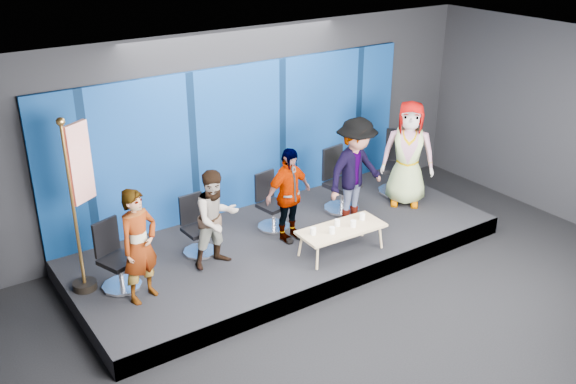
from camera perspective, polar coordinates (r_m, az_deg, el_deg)
name	(u,v)px	position (r m, az deg, el deg)	size (l,w,h in m)	color
ground	(387,327)	(9.14, 8.76, -11.74)	(10.00, 10.00, 0.00)	black
room_walls	(399,163)	(7.99, 9.83, 2.60)	(10.02, 8.02, 3.51)	black
riser	(285,245)	(10.71, -0.22, -4.74)	(7.00, 3.00, 0.30)	black
backdrop	(239,139)	(11.26, -4.38, 4.72)	(7.00, 0.08, 2.60)	#062551
chair_a	(117,266)	(9.47, -14.92, -6.41)	(0.73, 0.73, 1.02)	silver
panelist_a	(139,246)	(8.90, -13.07, -4.67)	(0.60, 0.39, 1.64)	black
chair_b	(198,235)	(10.15, -8.05, -3.78)	(0.56, 0.56, 0.95)	silver
panelist_b	(216,219)	(9.58, -6.41, -2.37)	(0.74, 0.58, 1.53)	black
chair_c	(271,210)	(10.82, -1.49, -1.63)	(0.63, 0.63, 0.97)	silver
panelist_c	(288,195)	(10.25, 0.04, -0.26)	(0.92, 0.38, 1.58)	black
chair_d	(340,190)	(11.49, 4.62, 0.18)	(0.74, 0.74, 1.15)	silver
panelist_d	(356,171)	(10.87, 6.03, 1.87)	(1.20, 0.69, 1.86)	black
chair_e	(397,173)	(12.34, 9.65, 1.70)	(0.95, 0.95, 1.19)	silver
panelist_e	(408,154)	(11.69, 10.62, 3.37)	(0.94, 0.61, 1.93)	black
coffee_table	(341,230)	(10.05, 4.77, -3.36)	(1.41, 0.64, 0.43)	tan
mug_a	(313,231)	(9.79, 2.25, -3.49)	(0.09, 0.09, 0.11)	white
mug_b	(332,230)	(9.83, 3.94, -3.42)	(0.09, 0.09, 0.11)	white
mug_c	(337,223)	(10.07, 4.41, -2.74)	(0.09, 0.09, 0.10)	white
mug_d	(353,224)	(10.06, 5.82, -2.82)	(0.09, 0.09, 0.11)	white
mug_e	(362,216)	(10.30, 6.62, -2.18)	(0.09, 0.09, 0.11)	white
flag_stand	(80,199)	(9.18, -18.02, -0.64)	(0.55, 0.40, 2.55)	black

